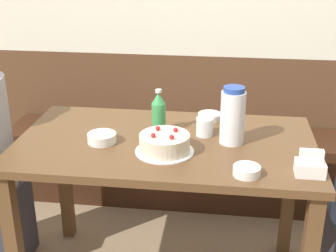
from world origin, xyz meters
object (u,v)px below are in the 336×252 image
(bench_seat, at_px, (183,166))
(soju_bottle, at_px, (159,112))
(water_pitcher, at_px, (233,116))
(bowl_soup_white, at_px, (247,171))
(bowl_rice_small, at_px, (210,116))
(glass_water_tall, at_px, (205,127))
(napkin_holder, at_px, (310,166))
(bowl_side_dish, at_px, (102,138))
(birthday_cake, at_px, (165,143))

(bench_seat, distance_m, soju_bottle, 0.97)
(water_pitcher, distance_m, bowl_soup_white, 0.32)
(bowl_rice_small, bearing_deg, water_pitcher, -67.88)
(bench_seat, height_order, glass_water_tall, glass_water_tall)
(bowl_soup_white, relative_size, bowl_rice_small, 0.92)
(bench_seat, distance_m, water_pitcher, 1.09)
(napkin_holder, xyz_separation_m, bowl_side_dish, (-0.86, 0.19, -0.02))
(glass_water_tall, bearing_deg, bench_seat, 102.67)
(birthday_cake, height_order, napkin_holder, napkin_holder)
(birthday_cake, distance_m, glass_water_tall, 0.25)
(birthday_cake, xyz_separation_m, soju_bottle, (-0.06, 0.22, 0.06))
(bench_seat, height_order, soju_bottle, soju_bottle)
(birthday_cake, bearing_deg, water_pitcher, 25.80)
(bowl_rice_small, bearing_deg, napkin_holder, -52.64)
(soju_bottle, height_order, bowl_side_dish, soju_bottle)
(bowl_soup_white, xyz_separation_m, bowl_side_dish, (-0.62, 0.23, 0.00))
(birthday_cake, bearing_deg, bowl_rice_small, 66.94)
(bench_seat, xyz_separation_m, soju_bottle, (-0.05, -0.73, 0.64))
(napkin_holder, bearing_deg, bench_seat, 118.57)
(napkin_holder, distance_m, glass_water_tall, 0.53)
(bowl_side_dish, distance_m, glass_water_tall, 0.46)
(soju_bottle, relative_size, bowl_soup_white, 1.94)
(bench_seat, height_order, bowl_rice_small, bowl_rice_small)
(birthday_cake, height_order, soju_bottle, soju_bottle)
(bench_seat, distance_m, bowl_rice_small, 0.80)
(water_pitcher, bearing_deg, bowl_soup_white, -78.76)
(water_pitcher, distance_m, bowl_side_dish, 0.58)
(soju_bottle, height_order, bowl_rice_small, soju_bottle)
(bowl_soup_white, relative_size, bowl_side_dish, 0.83)
(soju_bottle, relative_size, glass_water_tall, 2.46)
(napkin_holder, relative_size, bowl_soup_white, 1.05)
(bowl_side_dish, bearing_deg, bench_seat, 72.73)
(water_pitcher, distance_m, glass_water_tall, 0.16)
(bowl_side_dish, bearing_deg, bowl_rice_small, 36.42)
(napkin_holder, height_order, glass_water_tall, napkin_holder)
(water_pitcher, relative_size, napkin_holder, 2.31)
(water_pitcher, xyz_separation_m, glass_water_tall, (-0.12, 0.06, -0.08))
(bench_seat, xyz_separation_m, bowl_rice_small, (0.18, -0.55, 0.56))
(birthday_cake, distance_m, water_pitcher, 0.32)
(soju_bottle, height_order, glass_water_tall, soju_bottle)
(napkin_holder, xyz_separation_m, glass_water_tall, (-0.42, 0.33, 0.00))
(bowl_rice_small, bearing_deg, soju_bottle, -141.23)
(birthday_cake, height_order, glass_water_tall, birthday_cake)
(bench_seat, bearing_deg, napkin_holder, -61.43)
(bench_seat, bearing_deg, bowl_soup_white, -72.55)
(bowl_soup_white, bearing_deg, birthday_cake, 154.17)
(soju_bottle, distance_m, bowl_side_dish, 0.29)
(napkin_holder, height_order, bowl_side_dish, napkin_holder)
(bench_seat, distance_m, bowl_soup_white, 1.29)
(napkin_holder, height_order, bowl_rice_small, napkin_holder)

